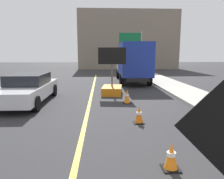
{
  "coord_description": "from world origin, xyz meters",
  "views": [
    {
      "loc": [
        0.56,
        0.07,
        2.36
      ],
      "look_at": [
        0.9,
        6.61,
        1.27
      ],
      "focal_mm": 34.65,
      "sensor_mm": 36.0,
      "label": 1
    }
  ],
  "objects_px": {
    "pickup_car": "(28,88)",
    "traffic_cone_far_lane": "(127,96)",
    "traffic_cone_mid_lane": "(139,115)",
    "highway_guide_sign": "(135,45)",
    "box_truck": "(132,61)",
    "arrow_board_trailer": "(112,86)",
    "traffic_cone_near_sign": "(171,156)"
  },
  "relations": [
    {
      "from": "pickup_car",
      "to": "traffic_cone_far_lane",
      "type": "xyz_separation_m",
      "value": [
        4.78,
        -0.45,
        -0.36
      ]
    },
    {
      "from": "pickup_car",
      "to": "traffic_cone_mid_lane",
      "type": "height_order",
      "value": "pickup_car"
    },
    {
      "from": "highway_guide_sign",
      "to": "box_truck",
      "type": "bearing_deg",
      "value": -100.13
    },
    {
      "from": "highway_guide_sign",
      "to": "traffic_cone_far_lane",
      "type": "bearing_deg",
      "value": -100.01
    },
    {
      "from": "box_truck",
      "to": "traffic_cone_far_lane",
      "type": "distance_m",
      "value": 8.22
    },
    {
      "from": "traffic_cone_far_lane",
      "to": "pickup_car",
      "type": "bearing_deg",
      "value": 174.64
    },
    {
      "from": "box_truck",
      "to": "pickup_car",
      "type": "relative_size",
      "value": 1.51
    },
    {
      "from": "arrow_board_trailer",
      "to": "highway_guide_sign",
      "type": "bearing_deg",
      "value": 75.92
    },
    {
      "from": "pickup_car",
      "to": "arrow_board_trailer",
      "type": "bearing_deg",
      "value": 25.61
    },
    {
      "from": "highway_guide_sign",
      "to": "traffic_cone_mid_lane",
      "type": "distance_m",
      "value": 19.74
    },
    {
      "from": "arrow_board_trailer",
      "to": "traffic_cone_far_lane",
      "type": "xyz_separation_m",
      "value": [
        0.6,
        -2.46,
        -0.14
      ]
    },
    {
      "from": "traffic_cone_far_lane",
      "to": "arrow_board_trailer",
      "type": "bearing_deg",
      "value": 103.64
    },
    {
      "from": "traffic_cone_mid_lane",
      "to": "traffic_cone_near_sign",
      "type": "bearing_deg",
      "value": -87.4
    },
    {
      "from": "box_truck",
      "to": "pickup_car",
      "type": "distance_m",
      "value": 9.79
    },
    {
      "from": "box_truck",
      "to": "traffic_cone_near_sign",
      "type": "distance_m",
      "value": 14.08
    },
    {
      "from": "traffic_cone_near_sign",
      "to": "traffic_cone_far_lane",
      "type": "distance_m",
      "value": 5.98
    },
    {
      "from": "pickup_car",
      "to": "highway_guide_sign",
      "type": "distance_m",
      "value": 17.83
    },
    {
      "from": "traffic_cone_near_sign",
      "to": "traffic_cone_mid_lane",
      "type": "xyz_separation_m",
      "value": [
        -0.14,
        3.02,
        0.01
      ]
    },
    {
      "from": "box_truck",
      "to": "traffic_cone_mid_lane",
      "type": "distance_m",
      "value": 11.11
    },
    {
      "from": "arrow_board_trailer",
      "to": "box_truck",
      "type": "relative_size",
      "value": 0.35
    },
    {
      "from": "box_truck",
      "to": "pickup_car",
      "type": "bearing_deg",
      "value": -129.36
    },
    {
      "from": "arrow_board_trailer",
      "to": "traffic_cone_near_sign",
      "type": "xyz_separation_m",
      "value": [
        0.78,
        -8.44,
        -0.2
      ]
    },
    {
      "from": "pickup_car",
      "to": "traffic_cone_near_sign",
      "type": "relative_size",
      "value": 8.74
    },
    {
      "from": "box_truck",
      "to": "pickup_car",
      "type": "height_order",
      "value": "box_truck"
    },
    {
      "from": "highway_guide_sign",
      "to": "traffic_cone_near_sign",
      "type": "bearing_deg",
      "value": -96.88
    },
    {
      "from": "box_truck",
      "to": "traffic_cone_far_lane",
      "type": "relative_size",
      "value": 11.0
    },
    {
      "from": "arrow_board_trailer",
      "to": "highway_guide_sign",
      "type": "relative_size",
      "value": 0.54
    },
    {
      "from": "box_truck",
      "to": "highway_guide_sign",
      "type": "relative_size",
      "value": 1.53
    },
    {
      "from": "arrow_board_trailer",
      "to": "traffic_cone_far_lane",
      "type": "relative_size",
      "value": 3.89
    },
    {
      "from": "pickup_car",
      "to": "traffic_cone_far_lane",
      "type": "distance_m",
      "value": 4.82
    },
    {
      "from": "arrow_board_trailer",
      "to": "traffic_cone_mid_lane",
      "type": "height_order",
      "value": "arrow_board_trailer"
    },
    {
      "from": "traffic_cone_near_sign",
      "to": "box_truck",
      "type": "bearing_deg",
      "value": 85.08
    }
  ]
}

